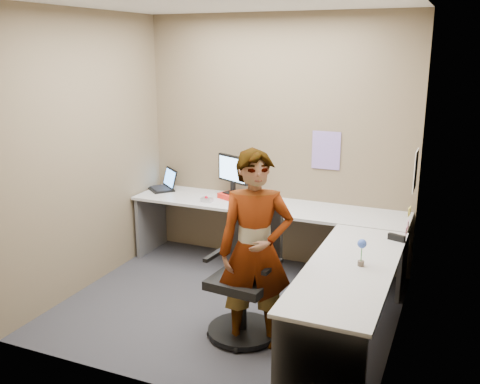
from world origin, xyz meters
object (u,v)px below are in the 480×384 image
at_px(desk, 287,240).
at_px(monitor, 233,171).
at_px(person, 255,251).
at_px(office_chair, 247,282).

distance_m(desk, monitor, 1.18).
bearing_deg(person, desk, 68.36).
xyz_separation_m(office_chair, person, (0.13, -0.13, 0.35)).
bearing_deg(monitor, office_chair, -37.87).
height_order(desk, monitor, monitor).
distance_m(desk, office_chair, 0.76).
height_order(monitor, person, person).
distance_m(office_chair, person, 0.39).
relative_size(desk, office_chair, 2.67).
xyz_separation_m(desk, monitor, (-0.86, 0.67, 0.45)).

